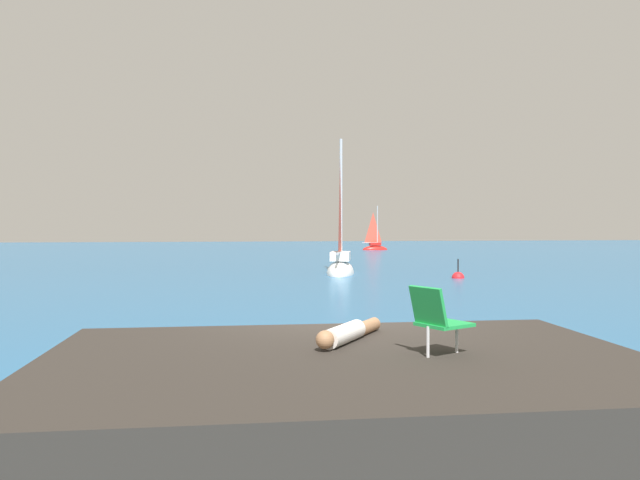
{
  "coord_description": "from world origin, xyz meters",
  "views": [
    {
      "loc": [
        -1.8,
        -9.85,
        2.34
      ],
      "look_at": [
        1.88,
        15.19,
        1.74
      ],
      "focal_mm": 34.38,
      "sensor_mm": 36.0,
      "label": 1
    }
  ],
  "objects": [
    {
      "name": "ground_plane",
      "position": [
        0.0,
        0.0,
        0.0
      ],
      "size": [
        160.0,
        160.0,
        0.0
      ],
      "primitive_type": "plane",
      "color": "#236093"
    },
    {
      "name": "shore_ledge",
      "position": [
        -0.49,
        -3.04,
        0.43
      ],
      "size": [
        7.0,
        4.67,
        0.86
      ],
      "primitive_type": "cube",
      "rotation": [
        0.0,
        0.0,
        -0.02
      ],
      "color": "#2D2823",
      "rests_on": "ground"
    },
    {
      "name": "sailboat_near",
      "position": [
        3.46,
        19.16,
        0.39
      ],
      "size": [
        2.17,
        3.98,
        7.2
      ],
      "rotation": [
        0.0,
        0.0,
        1.33
      ],
      "color": "white",
      "rests_on": "ground"
    },
    {
      "name": "beach_chair",
      "position": [
        0.52,
        -3.21,
        1.3
      ],
      "size": [
        0.75,
        0.7,
        0.8
      ],
      "rotation": [
        0.0,
        0.0,
        0.46
      ],
      "color": "green",
      "rests_on": "shore_ledge"
    },
    {
      "name": "boulder_inland",
      "position": [
        -3.51,
        -0.42,
        0.0
      ],
      "size": [
        1.71,
        1.53,
        0.95
      ],
      "primitive_type": "cube",
      "rotation": [
        -0.04,
        0.13,
        0.37
      ],
      "color": "#2F291E",
      "rests_on": "ground"
    },
    {
      "name": "sailboat_far",
      "position": [
        11.93,
        47.35,
        0.25
      ],
      "size": [
        2.54,
        0.97,
        4.65
      ],
      "rotation": [
        0.0,
        0.0,
        0.05
      ],
      "color": "red",
      "rests_on": "ground"
    },
    {
      "name": "marker_buoy",
      "position": [
        8.22,
        16.1,
        0.01
      ],
      "size": [
        0.56,
        0.56,
        1.13
      ],
      "color": "red",
      "rests_on": "ground"
    },
    {
      "name": "boulder_seaward",
      "position": [
        -0.09,
        -0.84,
        0.0
      ],
      "size": [
        0.84,
        0.99,
        0.68
      ],
      "primitive_type": "cube",
      "rotation": [
        -0.14,
        0.18,
        1.4
      ],
      "color": "#2E2523",
      "rests_on": "ground"
    },
    {
      "name": "person_sunbather",
      "position": [
        -0.32,
        -2.23,
        0.97
      ],
      "size": [
        1.11,
        1.53,
        0.25
      ],
      "rotation": [
        0.0,
        0.0,
        0.98
      ],
      "color": "white",
      "rests_on": "shore_ledge"
    }
  ]
}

